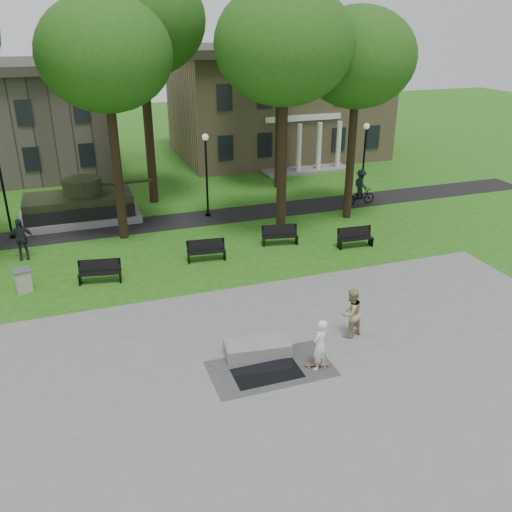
% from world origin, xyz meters
% --- Properties ---
extents(ground, '(120.00, 120.00, 0.00)m').
position_xyz_m(ground, '(0.00, 0.00, 0.00)').
color(ground, '#295313').
rests_on(ground, ground).
extents(plaza, '(22.00, 16.00, 0.02)m').
position_xyz_m(plaza, '(0.00, -5.00, 0.01)').
color(plaza, gray).
rests_on(plaza, ground).
extents(footpath, '(44.00, 2.60, 0.01)m').
position_xyz_m(footpath, '(0.00, 12.00, 0.01)').
color(footpath, black).
rests_on(footpath, ground).
extents(building_right, '(17.00, 12.00, 8.60)m').
position_xyz_m(building_right, '(10.00, 26.00, 4.34)').
color(building_right, '#9E8460').
rests_on(building_right, ground).
extents(building_left, '(15.00, 10.00, 7.20)m').
position_xyz_m(building_left, '(-11.00, 26.50, 3.60)').
color(building_left, '#4C443D').
rests_on(building_left, ground).
extents(tree_1, '(6.20, 6.20, 11.63)m').
position_xyz_m(tree_1, '(-4.50, 10.50, 8.95)').
color(tree_1, black).
rests_on(tree_1, ground).
extents(tree_2, '(6.60, 6.60, 12.16)m').
position_xyz_m(tree_2, '(3.50, 8.50, 9.32)').
color(tree_2, black).
rests_on(tree_2, ground).
extents(tree_3, '(6.00, 6.00, 11.19)m').
position_xyz_m(tree_3, '(8.00, 9.50, 8.60)').
color(tree_3, black).
rests_on(tree_3, ground).
extents(tree_4, '(7.20, 7.20, 13.50)m').
position_xyz_m(tree_4, '(-2.00, 16.00, 10.39)').
color(tree_4, black).
rests_on(tree_4, ground).
extents(tree_5, '(6.40, 6.40, 12.44)m').
position_xyz_m(tree_5, '(6.50, 16.50, 9.67)').
color(tree_5, black).
rests_on(tree_5, ground).
extents(lamp_left, '(0.36, 0.36, 4.73)m').
position_xyz_m(lamp_left, '(-10.00, 12.30, 2.79)').
color(lamp_left, black).
rests_on(lamp_left, ground).
extents(lamp_mid, '(0.36, 0.36, 4.73)m').
position_xyz_m(lamp_mid, '(0.50, 12.30, 2.79)').
color(lamp_mid, black).
rests_on(lamp_mid, ground).
extents(lamp_right, '(0.36, 0.36, 4.73)m').
position_xyz_m(lamp_right, '(10.50, 12.30, 2.79)').
color(lamp_right, black).
rests_on(lamp_right, ground).
extents(tank_monument, '(7.45, 3.40, 2.40)m').
position_xyz_m(tank_monument, '(-6.46, 14.00, 0.86)').
color(tank_monument, gray).
rests_on(tank_monument, ground).
extents(puddle, '(2.20, 1.20, 0.00)m').
position_xyz_m(puddle, '(-1.58, -3.13, 0.02)').
color(puddle, black).
rests_on(puddle, plaza).
extents(concrete_block, '(2.31, 1.26, 0.45)m').
position_xyz_m(concrete_block, '(-1.50, -1.96, 0.24)').
color(concrete_block, gray).
rests_on(concrete_block, plaza).
extents(skateboard, '(0.80, 0.42, 0.07)m').
position_xyz_m(skateboard, '(0.09, -3.29, 0.06)').
color(skateboard, brown).
rests_on(skateboard, plaza).
extents(skateboarder, '(0.77, 0.70, 1.78)m').
position_xyz_m(skateboarder, '(0.10, -3.42, 0.91)').
color(skateboarder, white).
rests_on(skateboarder, plaza).
extents(friend_watching, '(1.07, 0.94, 1.85)m').
position_xyz_m(friend_watching, '(2.00, -1.97, 0.94)').
color(friend_watching, tan).
rests_on(friend_watching, plaza).
extents(pedestrian_walker, '(1.18, 0.50, 2.01)m').
position_xyz_m(pedestrian_walker, '(-9.32, 9.24, 1.00)').
color(pedestrian_walker, '#21252C').
rests_on(pedestrian_walker, ground).
extents(cyclist, '(2.01, 1.14, 2.19)m').
position_xyz_m(cyclist, '(9.81, 11.26, 0.89)').
color(cyclist, black).
rests_on(cyclist, ground).
extents(park_bench_0, '(1.85, 0.83, 1.00)m').
position_xyz_m(park_bench_0, '(-6.09, 5.51, 0.52)').
color(park_bench_0, black).
rests_on(park_bench_0, ground).
extents(park_bench_1, '(1.84, 0.72, 1.00)m').
position_xyz_m(park_bench_1, '(-1.18, 6.24, 0.52)').
color(park_bench_1, black).
rests_on(park_bench_1, ground).
extents(park_bench_2, '(1.85, 0.83, 1.00)m').
position_xyz_m(park_bench_2, '(2.81, 6.93, 0.52)').
color(park_bench_2, black).
rests_on(park_bench_2, ground).
extents(park_bench_3, '(1.83, 0.64, 1.00)m').
position_xyz_m(park_bench_3, '(6.24, 5.40, 0.52)').
color(park_bench_3, black).
rests_on(park_bench_3, ground).
extents(trash_bin, '(0.78, 0.78, 0.96)m').
position_xyz_m(trash_bin, '(-9.16, 5.70, 0.49)').
color(trash_bin, '#ADA48E').
rests_on(trash_bin, ground).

